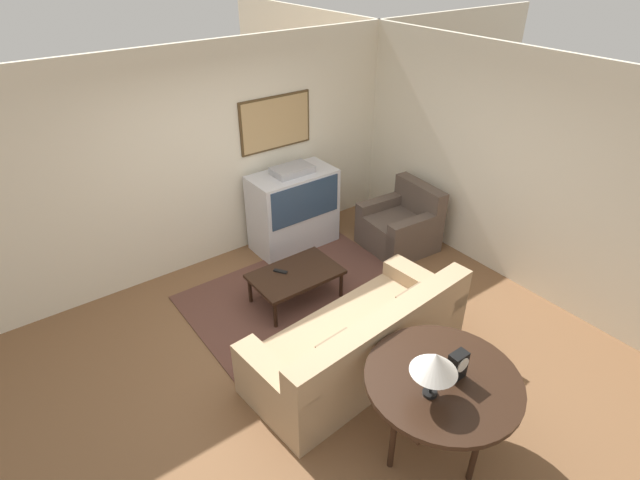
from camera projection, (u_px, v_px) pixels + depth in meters
ground_plane at (315, 341)px, 5.27m from camera, size 12.00×12.00×0.00m
wall_back at (211, 159)px, 6.02m from camera, size 12.00×0.10×2.70m
wall_right at (494, 164)px, 5.89m from camera, size 0.06×12.00×2.70m
area_rug at (300, 294)px, 5.93m from camera, size 2.55×1.75×0.01m
tv at (293, 209)px, 6.63m from camera, size 1.13×0.59×1.15m
couch at (361, 343)px, 4.82m from camera, size 2.30×1.13×0.85m
armchair at (401, 227)px, 6.73m from camera, size 0.91×0.91×0.86m
coffee_table at (296, 275)px, 5.68m from camera, size 1.00×0.64×0.39m
console_table at (443, 384)px, 3.84m from camera, size 1.21×1.21×0.78m
table_lamp at (435, 363)px, 3.51m from camera, size 0.35×0.35×0.40m
mantel_clock at (457, 366)px, 3.75m from camera, size 0.15×0.10×0.24m
remote at (280, 271)px, 5.67m from camera, size 0.12×0.16×0.02m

